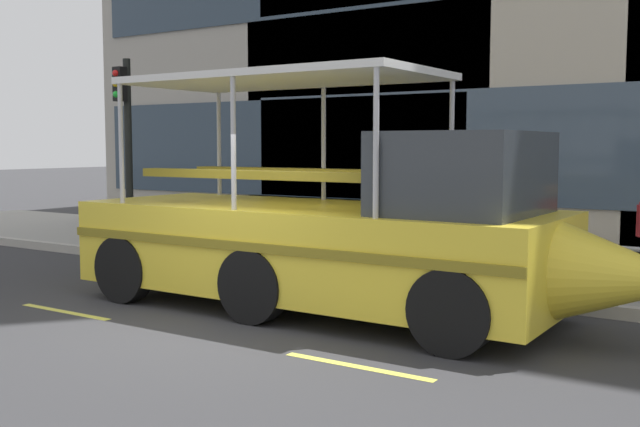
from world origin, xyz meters
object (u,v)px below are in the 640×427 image
Objects in this scene: leaned_bicycle at (169,230)px; pedestrian_mid_right at (371,209)px; traffic_light_pole at (126,133)px; pedestrian_mid_left at (408,214)px; duck_tour_boat at (342,236)px.

pedestrian_mid_right reaches higher than leaned_bicycle.
leaned_bicycle is (0.99, 0.24, -2.06)m from traffic_light_pole.
pedestrian_mid_right is at bearing 8.96° from leaned_bicycle.
leaned_bicycle is 1.14× the size of pedestrian_mid_left.
duck_tour_boat is at bearing -67.16° from pedestrian_mid_right.
pedestrian_mid_right is at bearing 9.79° from traffic_light_pole.
pedestrian_mid_right is at bearing -174.56° from pedestrian_mid_left.
duck_tour_boat is at bearing -23.82° from leaned_bicycle.
pedestrian_mid_left is (-0.67, 3.39, 0.01)m from duck_tour_boat.
traffic_light_pole is 2.30× the size of leaned_bicycle.
pedestrian_mid_right reaches higher than pedestrian_mid_left.
pedestrian_mid_left is (6.23, 1.02, -1.51)m from traffic_light_pole.
pedestrian_mid_left is at bearing 5.44° from pedestrian_mid_right.
leaned_bicycle is at bearing -171.04° from pedestrian_mid_right.
leaned_bicycle is 4.61m from pedestrian_mid_right.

